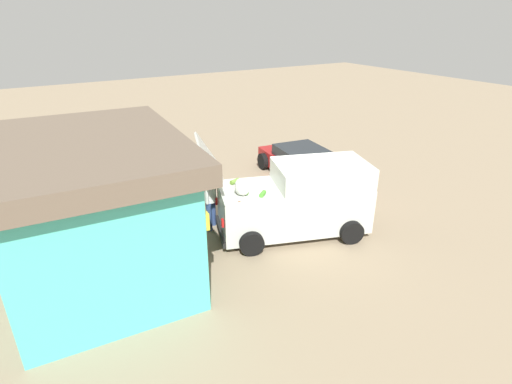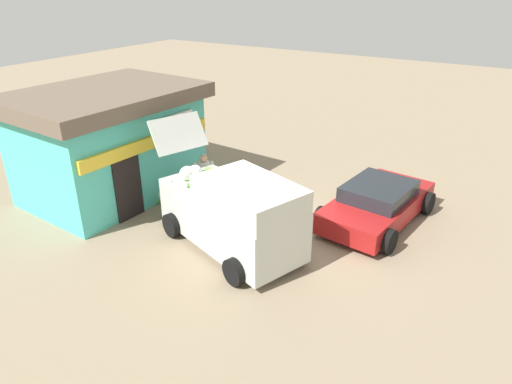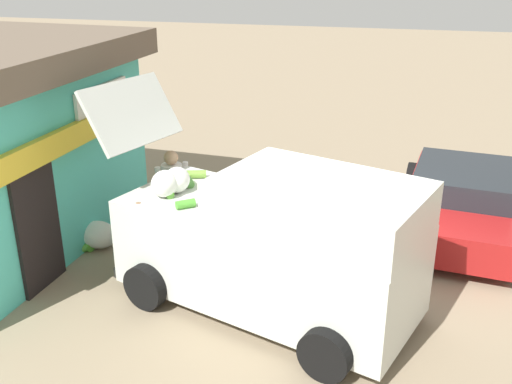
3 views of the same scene
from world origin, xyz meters
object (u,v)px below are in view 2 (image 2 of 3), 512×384
Objects in this scene: storefront_bar at (110,141)px; vendor_standing at (204,177)px; customer_bending at (181,197)px; parked_sedan at (377,203)px; unloaded_banana_pile at (166,196)px; delivery_van at (233,213)px; paint_bucket at (208,184)px.

storefront_bar reaches higher than vendor_standing.
vendor_standing reaches higher than customer_bending.
parked_sedan is 5.04× the size of unloaded_banana_pile.
parked_sedan is at bearing -68.46° from vendor_standing.
storefront_bar is 3.41× the size of vendor_standing.
parked_sedan is 6.29m from unloaded_banana_pile.
delivery_van is 3.83m from paint_bucket.
customer_bending is at bearing -173.76° from vendor_standing.
storefront_bar reaches higher than delivery_van.
parked_sedan is 5.45m from paint_bucket.
customer_bending is at bearing -121.72° from unloaded_banana_pile.
vendor_standing is (0.65, -3.11, -0.73)m from storefront_bar.
vendor_standing is 1.17× the size of customer_bending.
storefront_bar reaches higher than parked_sedan.
storefront_bar is at bearing 126.29° from paint_bucket.
storefront_bar is 2.40m from unloaded_banana_pile.
parked_sedan is 2.50× the size of vendor_standing.
unloaded_banana_pile is at bearing 160.54° from paint_bucket.
delivery_van reaches higher than unloaded_banana_pile.
vendor_standing is 1.23m from customer_bending.
delivery_van is 15.68× the size of paint_bucket.
customer_bending reaches higher than paint_bucket.
customer_bending reaches higher than parked_sedan.
storefront_bar is 6.89× the size of unloaded_banana_pile.
vendor_standing is at bearing 111.54° from parked_sedan.
delivery_van is 3.53m from unloaded_banana_pile.
vendor_standing is 2.02× the size of unloaded_banana_pile.
storefront_bar is at bearing 101.87° from vendor_standing.
unloaded_banana_pile is at bearing -80.94° from storefront_bar.
delivery_van is at bearing -98.90° from storefront_bar.
unloaded_banana_pile is at bearing 58.28° from customer_bending.
delivery_van is 5.88× the size of unloaded_banana_pile.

